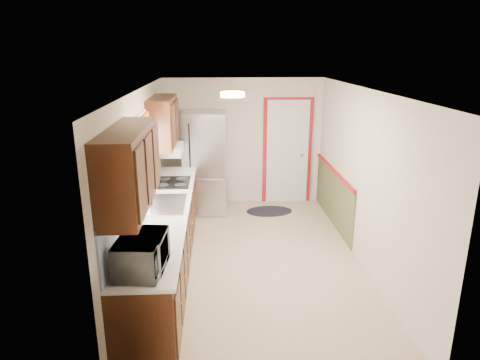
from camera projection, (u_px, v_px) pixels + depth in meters
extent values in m
cube|color=tan|center=(254.00, 260.00, 6.13)|extent=(3.20, 5.20, 0.12)
cube|color=white|center=(255.00, 90.00, 5.43)|extent=(3.20, 5.20, 0.12)
cube|color=silver|center=(243.00, 142.00, 8.17)|extent=(3.20, 0.10, 2.40)
cube|color=silver|center=(282.00, 271.00, 3.39)|extent=(3.20, 0.10, 2.40)
cube|color=silver|center=(143.00, 182.00, 5.70)|extent=(0.10, 5.20, 2.40)
cube|color=silver|center=(363.00, 178.00, 5.86)|extent=(0.10, 5.20, 2.40)
cube|color=#36190C|center=(166.00, 242.00, 5.65)|extent=(0.60, 4.00, 0.90)
cube|color=white|center=(165.00, 209.00, 5.51)|extent=(0.63, 4.00, 0.04)
cube|color=#5177C4|center=(140.00, 187.00, 5.41)|extent=(0.02, 4.00, 0.55)
cube|color=#36190C|center=(129.00, 168.00, 4.00)|extent=(0.35, 1.40, 0.75)
cube|color=#36190C|center=(163.00, 122.00, 6.58)|extent=(0.35, 1.20, 0.75)
cube|color=white|center=(139.00, 154.00, 5.39)|extent=(0.02, 1.00, 0.90)
cube|color=red|center=(141.00, 127.00, 5.29)|extent=(0.05, 1.12, 0.24)
cube|color=#B7B7BC|center=(165.00, 204.00, 5.60)|extent=(0.52, 0.82, 0.02)
cube|color=white|center=(168.00, 149.00, 6.76)|extent=(0.45, 0.60, 0.15)
cube|color=maroon|center=(287.00, 152.00, 8.24)|extent=(0.94, 0.05, 2.08)
cube|color=white|center=(287.00, 152.00, 8.22)|extent=(0.80, 0.04, 2.00)
cube|color=#49512D|center=(333.00, 197.00, 7.37)|extent=(0.02, 2.30, 0.90)
cube|color=maroon|center=(334.00, 171.00, 7.23)|extent=(0.04, 2.30, 0.06)
cylinder|color=#FFD88C|center=(233.00, 94.00, 5.24)|extent=(0.30, 0.30, 0.06)
imported|color=white|center=(141.00, 250.00, 3.87)|extent=(0.38, 0.62, 0.40)
cube|color=#B7B7BC|center=(206.00, 162.00, 7.78)|extent=(0.81, 0.76, 1.85)
cylinder|color=black|center=(190.00, 173.00, 7.41)|extent=(0.02, 0.02, 1.29)
ellipsoid|color=black|center=(269.00, 211.00, 7.97)|extent=(0.88, 0.60, 0.01)
cube|color=black|center=(172.00, 182.00, 6.51)|extent=(0.52, 0.63, 0.02)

